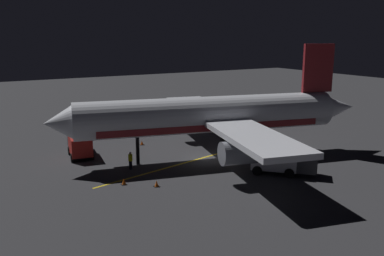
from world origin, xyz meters
TOP-DOWN VIEW (x-y plane):
  - ground_plane at (0.00, 0.00)m, footprint 180.00×180.00m
  - apron_guide_stripe at (-0.39, 4.00)m, footprint 4.42×18.51m
  - airliner at (-0.14, -0.56)m, footprint 29.98×33.45m
  - baggage_truck at (7.85, 11.38)m, footprint 6.17×3.02m
  - catering_truck at (-7.60, -3.14)m, footprint 5.67×5.61m
  - ground_crew_worker at (0.70, 8.47)m, footprint 0.40×0.40m
  - traffic_cone_near_left at (-2.92, 10.59)m, footprint 0.50×0.50m
  - traffic_cone_near_right at (8.60, 3.83)m, footprint 0.50×0.50m
  - traffic_cone_under_wing at (-4.81, 8.35)m, footprint 0.50×0.50m

SIDE VIEW (x-z plane):
  - ground_plane at x=0.00m, z-range -0.20..0.00m
  - apron_guide_stripe at x=-0.39m, z-range 0.00..0.01m
  - traffic_cone_near_left at x=-2.92m, z-range -0.03..0.52m
  - traffic_cone_near_right at x=8.60m, z-range -0.03..0.52m
  - traffic_cone_under_wing at x=-4.81m, z-range -0.03..0.52m
  - ground_crew_worker at x=0.70m, z-range 0.02..1.76m
  - baggage_truck at x=7.85m, z-range 0.05..2.36m
  - catering_truck at x=-7.60m, z-range 0.04..2.46m
  - airliner at x=-0.14m, z-range -1.40..10.39m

